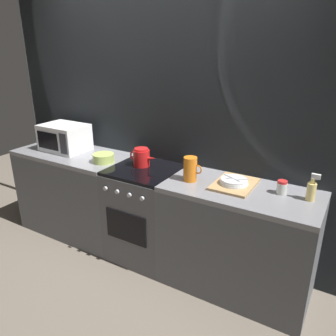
{
  "coord_description": "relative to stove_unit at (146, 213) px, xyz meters",
  "views": [
    {
      "loc": [
        1.6,
        -2.28,
        1.96
      ],
      "look_at": [
        0.25,
        0.0,
        0.95
      ],
      "focal_mm": 35.56,
      "sensor_mm": 36.0,
      "label": 1
    }
  ],
  "objects": [
    {
      "name": "spice_jar",
      "position": [
        1.18,
        0.08,
        0.5
      ],
      "size": [
        0.08,
        0.08,
        0.1
      ],
      "color": "silver",
      "rests_on": "counter_right"
    },
    {
      "name": "dish_pile",
      "position": [
        0.83,
        0.04,
        0.47
      ],
      "size": [
        0.3,
        0.4,
        0.07
      ],
      "color": "tan",
      "rests_on": "counter_right"
    },
    {
      "name": "ground_plane",
      "position": [
        0.0,
        0.0,
        -0.45
      ],
      "size": [
        8.0,
        8.0,
        0.0
      ],
      "primitive_type": "plane",
      "color": "#6B6054"
    },
    {
      "name": "counter_left",
      "position": [
        -0.9,
        0.0,
        0.0
      ],
      "size": [
        1.2,
        0.6,
        0.9
      ],
      "color": "#515459",
      "rests_on": "ground_plane"
    },
    {
      "name": "counter_right",
      "position": [
        0.9,
        0.0,
        0.0
      ],
      "size": [
        1.2,
        0.6,
        0.9
      ],
      "color": "#515459",
      "rests_on": "ground_plane"
    },
    {
      "name": "pitcher",
      "position": [
        0.48,
        -0.04,
        0.55
      ],
      "size": [
        0.16,
        0.11,
        0.2
      ],
      "color": "orange",
      "rests_on": "counter_right"
    },
    {
      "name": "microwave",
      "position": [
        -1.01,
        0.03,
        0.59
      ],
      "size": [
        0.46,
        0.35,
        0.27
      ],
      "color": "white",
      "rests_on": "counter_left"
    },
    {
      "name": "kettle",
      "position": [
        -0.06,
        0.04,
        0.53
      ],
      "size": [
        0.28,
        0.15,
        0.17
      ],
      "color": "red",
      "rests_on": "stove_unit"
    },
    {
      "name": "back_wall",
      "position": [
        0.0,
        0.32,
        0.75
      ],
      "size": [
        3.6,
        0.05,
        2.4
      ],
      "color": "gray",
      "rests_on": "ground_plane"
    },
    {
      "name": "stove_unit",
      "position": [
        0.0,
        0.0,
        0.0
      ],
      "size": [
        0.6,
        0.63,
        0.9
      ],
      "color": "#4C4C51",
      "rests_on": "ground_plane"
    },
    {
      "name": "spray_bottle",
      "position": [
        1.38,
        0.08,
        0.53
      ],
      "size": [
        0.08,
        0.06,
        0.2
      ],
      "color": "#E5CC72",
      "rests_on": "counter_right"
    },
    {
      "name": "mixing_bowl",
      "position": [
        -0.42,
        -0.06,
        0.49
      ],
      "size": [
        0.2,
        0.2,
        0.08
      ],
      "primitive_type": "cylinder",
      "color": "#B7D166",
      "rests_on": "counter_left"
    }
  ]
}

